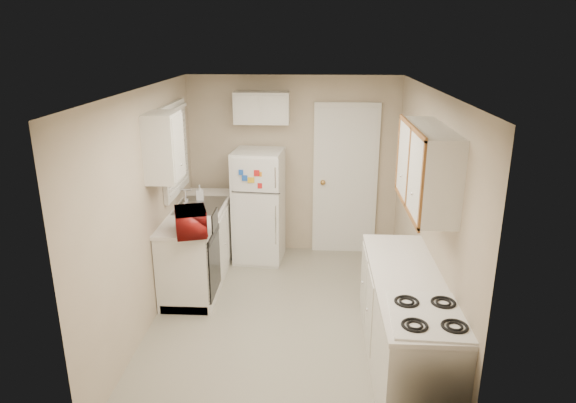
{
  "coord_description": "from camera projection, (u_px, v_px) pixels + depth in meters",
  "views": [
    {
      "loc": [
        0.28,
        -4.82,
        2.88
      ],
      "look_at": [
        0.0,
        0.5,
        1.15
      ],
      "focal_mm": 32.0,
      "sensor_mm": 36.0,
      "label": 1
    }
  ],
  "objects": [
    {
      "name": "microwave",
      "position": [
        191.0,
        220.0,
        5.33
      ],
      "size": [
        0.52,
        0.38,
        0.31
      ],
      "primitive_type": "imported",
      "rotation": [
        0.0,
        0.0,
        1.87
      ],
      "color": "maroon",
      "rests_on": "left_counter"
    },
    {
      "name": "wall_right",
      "position": [
        427.0,
        215.0,
        5.04
      ],
      "size": [
        3.8,
        3.8,
        0.0
      ],
      "primitive_type": "plane",
      "color": "#BBAA90",
      "rests_on": "floor"
    },
    {
      "name": "wall_left",
      "position": [
        147.0,
        210.0,
        5.18
      ],
      "size": [
        3.8,
        3.8,
        0.0
      ],
      "primitive_type": "plane",
      "color": "#BBAA90",
      "rests_on": "floor"
    },
    {
      "name": "sink",
      "position": [
        201.0,
        209.0,
        6.27
      ],
      "size": [
        0.54,
        0.74,
        0.16
      ],
      "primitive_type": "cube",
      "color": "gray",
      "rests_on": "left_counter"
    },
    {
      "name": "soap_bottle",
      "position": [
        200.0,
        193.0,
        6.43
      ],
      "size": [
        0.1,
        0.1,
        0.2
      ],
      "primitive_type": "imported",
      "rotation": [
        0.0,
        0.0,
        0.16
      ],
      "color": "silver",
      "rests_on": "left_counter"
    },
    {
      "name": "cabinet_over_fridge",
      "position": [
        262.0,
        108.0,
        6.54
      ],
      "size": [
        0.7,
        0.3,
        0.4
      ],
      "primitive_type": "cube",
      "color": "silver",
      "rests_on": "wall_back"
    },
    {
      "name": "floor",
      "position": [
        286.0,
        318.0,
        5.48
      ],
      "size": [
        3.8,
        3.8,
        0.0
      ],
      "primitive_type": "plane",
      "color": "#AEA895",
      "rests_on": "ground"
    },
    {
      "name": "upper_cabinet_left",
      "position": [
        164.0,
        147.0,
        5.19
      ],
      "size": [
        0.3,
        0.45,
        0.7
      ],
      "primitive_type": "cube",
      "color": "silver",
      "rests_on": "wall_left"
    },
    {
      "name": "window_blinds",
      "position": [
        175.0,
        149.0,
        6.05
      ],
      "size": [
        0.1,
        0.98,
        1.08
      ],
      "primitive_type": "cube",
      "color": "silver",
      "rests_on": "wall_left"
    },
    {
      "name": "right_counter",
      "position": [
        405.0,
        324.0,
        4.53
      ],
      "size": [
        0.6,
        2.0,
        0.9
      ],
      "primitive_type": "cube",
      "color": "silver",
      "rests_on": "floor"
    },
    {
      "name": "interior_door",
      "position": [
        345.0,
        180.0,
        6.9
      ],
      "size": [
        0.86,
        0.06,
        2.08
      ],
      "primitive_type": "cube",
      "color": "silver",
      "rests_on": "floor"
    },
    {
      "name": "left_counter",
      "position": [
        200.0,
        244.0,
        6.25
      ],
      "size": [
        0.6,
        1.8,
        0.9
      ],
      "primitive_type": "cube",
      "color": "silver",
      "rests_on": "floor"
    },
    {
      "name": "upper_cabinet_right",
      "position": [
        428.0,
        168.0,
        4.39
      ],
      "size": [
        0.3,
        1.2,
        0.7
      ],
      "primitive_type": "cube",
      "color": "silver",
      "rests_on": "wall_right"
    },
    {
      "name": "wall_back",
      "position": [
        293.0,
        166.0,
        6.91
      ],
      "size": [
        2.8,
        2.8,
        0.0
      ],
      "primitive_type": "plane",
      "color": "#BBAA90",
      "rests_on": "floor"
    },
    {
      "name": "dishwasher",
      "position": [
        214.0,
        263.0,
        5.65
      ],
      "size": [
        0.03,
        0.58,
        0.72
      ],
      "primitive_type": "cube",
      "color": "black",
      "rests_on": "floor"
    },
    {
      "name": "ceiling",
      "position": [
        285.0,
        90.0,
        4.74
      ],
      "size": [
        3.8,
        3.8,
        0.0
      ],
      "primitive_type": "plane",
      "color": "white",
      "rests_on": "floor"
    },
    {
      "name": "refrigerator",
      "position": [
        259.0,
        206.0,
        6.72
      ],
      "size": [
        0.67,
        0.65,
        1.49
      ],
      "primitive_type": "cube",
      "rotation": [
        0.0,
        0.0,
        -0.1
      ],
      "color": "silver",
      "rests_on": "floor"
    },
    {
      "name": "wall_front",
      "position": [
        269.0,
        309.0,
        3.3
      ],
      "size": [
        2.8,
        2.8,
        0.0
      ],
      "primitive_type": "plane",
      "color": "#BBAA90",
      "rests_on": "floor"
    },
    {
      "name": "stove",
      "position": [
        424.0,
        369.0,
        3.94
      ],
      "size": [
        0.62,
        0.74,
        0.87
      ],
      "primitive_type": "cube",
      "rotation": [
        0.0,
        0.0,
        -0.06
      ],
      "color": "silver",
      "rests_on": "floor"
    }
  ]
}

